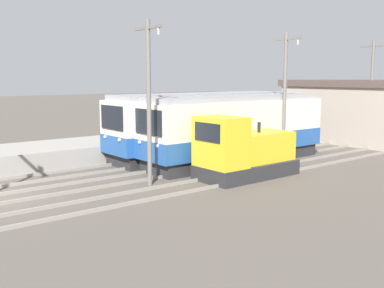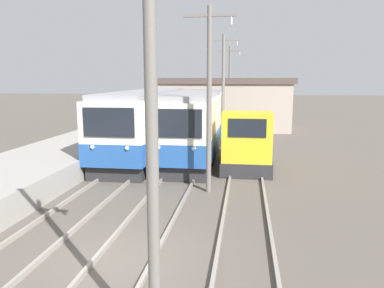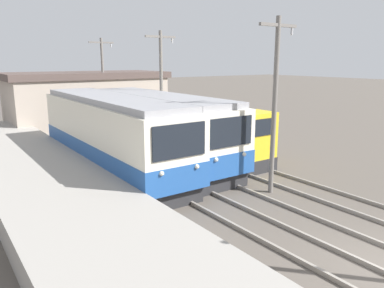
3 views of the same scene
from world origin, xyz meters
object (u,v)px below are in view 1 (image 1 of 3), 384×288
shunting_locomotive (243,153)px  catenary_mast_distant (371,90)px  catenary_mast_far (285,92)px  commuter_train_center (236,132)px  commuter_train_left (203,127)px  catenary_mast_mid (149,97)px

shunting_locomotive → catenary_mast_distant: (-1.49, 13.75, 2.71)m
catenary_mast_far → catenary_mast_distant: size_ratio=1.00×
catenary_mast_far → catenary_mast_distant: bearing=90.0°
commuter_train_center → shunting_locomotive: 3.91m
commuter_train_left → catenary_mast_far: bearing=28.5°
catenary_mast_mid → catenary_mast_far: size_ratio=1.00×
catenary_mast_distant → commuter_train_left: bearing=-110.8°
catenary_mast_mid → catenary_mast_distant: (0.00, 18.06, 0.00)m
commuter_train_left → catenary_mast_mid: size_ratio=1.73×
commuter_train_left → commuter_train_center: 2.80m
shunting_locomotive → catenary_mast_far: catenary_mast_far is taller
commuter_train_center → shunting_locomotive: size_ratio=2.33×
catenary_mast_distant → shunting_locomotive: bearing=-83.8°
catenary_mast_distant → catenary_mast_mid: bearing=-90.0°
catenary_mast_distant → catenary_mast_far: bearing=-90.0°
commuter_train_center → catenary_mast_mid: catenary_mast_mid is taller
catenary_mast_far → commuter_train_left: bearing=-151.5°
commuter_train_left → catenary_mast_distant: bearing=69.2°
commuter_train_left → catenary_mast_distant: catenary_mast_distant is taller
commuter_train_left → commuter_train_center: (2.80, 0.07, -0.03)m
catenary_mast_mid → catenary_mast_distant: same height
commuter_train_center → catenary_mast_distant: size_ratio=1.64×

